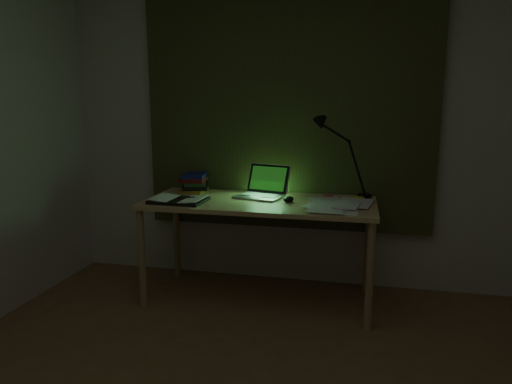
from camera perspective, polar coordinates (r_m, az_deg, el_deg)
wall_back at (r=3.55m, az=3.94°, el=8.43°), size 3.50×0.00×2.50m
curtain at (r=3.50m, az=3.89°, el=11.67°), size 2.20×0.06×2.00m
desk at (r=3.31m, az=0.45°, el=-7.33°), size 1.61×0.70×0.73m
laptop at (r=3.29m, az=0.37°, el=1.29°), size 0.42×0.44×0.24m
open_textbook at (r=3.21m, az=-9.63°, el=-0.96°), size 0.38×0.28×0.03m
book_stack at (r=3.56m, az=-7.64°, el=1.21°), size 0.22×0.25×0.15m
loose_papers at (r=3.08m, az=10.23°, el=-1.59°), size 0.47×0.48×0.02m
mouse at (r=3.18m, az=4.08°, el=-0.89°), size 0.09×0.12×0.04m
sticky_yellow at (r=3.34m, az=12.72°, el=-0.76°), size 0.08×0.08×0.01m
sticky_pink at (r=3.37m, az=9.08°, el=-0.52°), size 0.08×0.08×0.01m
desk_lamp at (r=3.38m, az=13.64°, el=3.99°), size 0.38×0.30×0.56m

